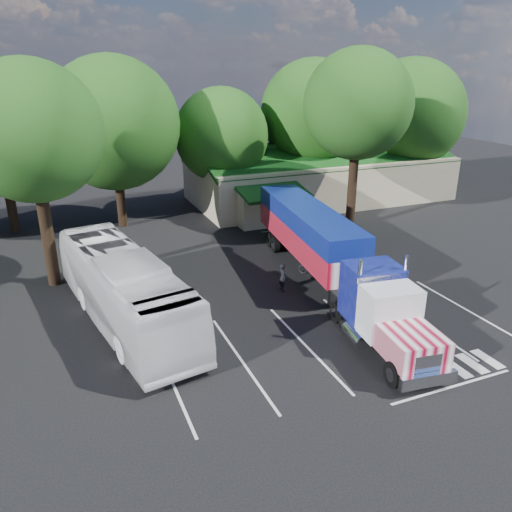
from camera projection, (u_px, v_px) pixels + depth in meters
name	position (u px, v px, depth m)	size (l,w,h in m)	color
ground	(257.00, 295.00, 28.19)	(120.00, 120.00, 0.00)	black
event_hall	(318.00, 176.00, 47.68)	(24.20, 14.12, 5.55)	tan
tree_row_c	(113.00, 124.00, 37.52)	(10.00, 10.00, 13.05)	black
tree_row_d	(221.00, 135.00, 42.38)	(8.00, 8.00, 10.60)	black
tree_row_e	(313.00, 113.00, 45.48)	(9.60, 9.60, 12.90)	black
tree_row_f	(410.00, 114.00, 48.12)	(10.40, 10.40, 13.00)	black
tree_near_left	(31.00, 132.00, 26.48)	(7.60, 7.60, 12.65)	black
tree_near_right	(358.00, 105.00, 36.25)	(8.00, 8.00, 13.50)	black
semi_truck	(324.00, 247.00, 28.70)	(5.05, 20.27, 4.21)	black
woman	(283.00, 277.00, 28.47)	(0.60, 0.40, 1.65)	black
bicycle	(311.00, 268.00, 30.71)	(0.59, 1.69, 0.89)	black
tour_bus	(124.00, 289.00, 24.55)	(3.11, 13.28, 3.70)	silver
silver_sedan	(260.00, 209.00, 42.19)	(1.66, 4.77, 1.57)	#B3B7BB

